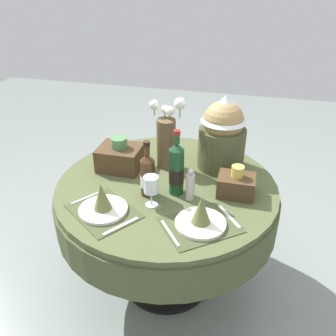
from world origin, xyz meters
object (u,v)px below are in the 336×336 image
at_px(woven_basket_side_right, 236,184).
at_px(wine_bottle_centre, 148,175).
at_px(place_setting_left, 103,204).
at_px(place_setting_right, 201,217).
at_px(dining_table, 167,204).
at_px(pepper_mill, 190,186).
at_px(wine_bottle_left, 176,169).
at_px(woven_basket_side_left, 120,157).
at_px(flower_vase, 167,137).
at_px(gift_tub_back_right, 223,131).
at_px(wine_glass_left, 151,185).

bearing_deg(woven_basket_side_right, wine_bottle_centre, -166.08).
xyz_separation_m(place_setting_left, place_setting_right, (0.48, 0.01, 0.00)).
xyz_separation_m(dining_table, place_setting_right, (0.24, -0.32, 0.19)).
relative_size(place_setting_right, pepper_mill, 2.40).
distance_m(wine_bottle_left, woven_basket_side_left, 0.43).
xyz_separation_m(dining_table, flower_vase, (-0.05, 0.20, 0.33)).
distance_m(dining_table, wine_bottle_centre, 0.30).
height_order(pepper_mill, gift_tub_back_right, gift_tub_back_right).
xyz_separation_m(place_setting_left, gift_tub_back_right, (0.50, 0.59, 0.19)).
bearing_deg(woven_basket_side_left, gift_tub_back_right, 15.94).
distance_m(place_setting_left, place_setting_right, 0.48).
distance_m(place_setting_left, wine_bottle_centre, 0.27).
bearing_deg(wine_bottle_left, place_setting_right, -54.55).
bearing_deg(place_setting_left, flower_vase, 70.66).
distance_m(dining_table, gift_tub_back_right, 0.53).
bearing_deg(gift_tub_back_right, wine_bottle_centre, -130.19).
height_order(dining_table, wine_bottle_centre, wine_bottle_centre).
xyz_separation_m(place_setting_left, woven_basket_side_left, (-0.07, 0.43, 0.03)).
relative_size(place_setting_left, wine_bottle_centre, 1.39).
bearing_deg(wine_glass_left, woven_basket_side_left, 131.87).
bearing_deg(wine_glass_left, place_setting_right, -20.34).
xyz_separation_m(dining_table, wine_bottle_left, (0.07, -0.08, 0.28)).
height_order(dining_table, woven_basket_side_left, woven_basket_side_left).
relative_size(wine_glass_left, woven_basket_side_left, 0.67).
height_order(dining_table, pepper_mill, pepper_mill).
height_order(dining_table, gift_tub_back_right, gift_tub_back_right).
distance_m(place_setting_right, pepper_mill, 0.22).
xyz_separation_m(place_setting_left, flower_vase, (0.19, 0.53, 0.14)).
height_order(place_setting_right, woven_basket_side_right, woven_basket_side_right).
bearing_deg(place_setting_left, dining_table, 54.31).
bearing_deg(pepper_mill, place_setting_right, -65.73).
bearing_deg(place_setting_left, wine_glass_left, 27.43).
distance_m(wine_glass_left, woven_basket_side_left, 0.43).
relative_size(place_setting_right, wine_bottle_centre, 1.39).
height_order(place_setting_left, wine_glass_left, wine_glass_left).
height_order(gift_tub_back_right, woven_basket_side_left, gift_tub_back_right).
xyz_separation_m(dining_table, wine_glass_left, (-0.02, -0.22, 0.26)).
bearing_deg(pepper_mill, woven_basket_side_left, 154.66).
relative_size(wine_bottle_left, wine_bottle_centre, 1.17).
distance_m(dining_table, wine_glass_left, 0.34).
bearing_deg(place_setting_left, gift_tub_back_right, 49.90).
bearing_deg(wine_bottle_left, woven_basket_side_left, 155.17).
distance_m(wine_bottle_centre, pepper_mill, 0.23).
relative_size(place_setting_left, place_setting_right, 1.00).
height_order(flower_vase, woven_basket_side_right, flower_vase).
distance_m(wine_glass_left, gift_tub_back_right, 0.57).
bearing_deg(place_setting_right, woven_basket_side_left, 142.89).
distance_m(dining_table, place_setting_left, 0.45).
bearing_deg(pepper_mill, wine_bottle_centre, -177.60).
distance_m(pepper_mill, gift_tub_back_right, 0.43).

